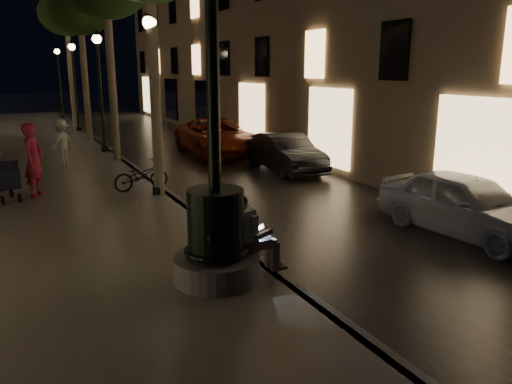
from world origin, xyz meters
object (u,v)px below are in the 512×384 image
car_third (217,137)px  pedestrian_white (62,142)px  tree_third (80,9)px  bicycle (141,176)px  pedestrian_red (34,160)px  lamp_curb_b (99,76)px  lamp_curb_c (74,74)px  seated_man_laptop (251,232)px  tree_far (66,15)px  lamp_curb_a (152,80)px  fountain_lamppost (216,220)px  car_second (286,153)px  lamp_curb_d (59,73)px  stroller (5,178)px  car_front (466,204)px

car_third → pedestrian_white: size_ratio=3.36×
tree_third → bicycle: bearing=-91.4°
pedestrian_red → pedestrian_white: bearing=13.0°
lamp_curb_b → lamp_curb_c: (0.00, 8.00, 0.00)m
seated_man_laptop → bicycle: seated_man_laptop is taller
tree_far → lamp_curb_b: 10.50m
lamp_curb_b → pedestrian_white: (-1.84, -2.27, -2.24)m
lamp_curb_a → pedestrian_red: (-2.96, 1.26, -2.06)m
fountain_lamppost → car_second: size_ratio=1.30×
tree_far → pedestrian_white: size_ratio=4.71×
pedestrian_red → lamp_curb_a: bearing=-85.9°
lamp_curb_c → lamp_curb_d: size_ratio=1.00×
lamp_curb_d → pedestrian_red: bearing=-97.4°
tree_far → stroller: (-3.77, -17.03, -5.62)m
pedestrian_red → pedestrian_white: 4.61m
lamp_curb_b → car_third: size_ratio=0.90×
lamp_curb_a → lamp_curb_b: same height
tree_third → bicycle: size_ratio=4.60×
car_front → lamp_curb_c: bearing=99.0°
seated_man_laptop → car_second: size_ratio=0.34×
lamp_curb_a → seated_man_laptop: bearing=-90.8°
pedestrian_red → pedestrian_white: (1.12, 4.47, -0.18)m
seated_man_laptop → tree_third: bearing=89.7°
seated_man_laptop → tree_third: (0.09, 18.00, 5.22)m
fountain_lamppost → seated_man_laptop: fountain_lamppost is taller
pedestrian_white → bicycle: bearing=64.7°
tree_far → lamp_curb_b: size_ratio=1.56×
tree_third → lamp_curb_d: size_ratio=1.50×
lamp_curb_c → stroller: lamp_curb_c is taller
fountain_lamppost → car_front: 5.90m
car_third → bicycle: bearing=-125.9°
pedestrian_white → car_second: bearing=109.6°
fountain_lamppost → stroller: bearing=113.2°
seated_man_laptop → lamp_curb_d: lamp_curb_d is taller
lamp_curb_a → lamp_curb_d: bearing=90.0°
lamp_curb_d → car_second: (5.15, -22.00, -2.58)m
car_front → bicycle: 8.42m
lamp_curb_d → car_front: lamp_curb_d is taller
lamp_curb_b → lamp_curb_c: bearing=90.0°
tree_third → car_second: size_ratio=1.80×
tree_far → bicycle: (-0.36, -17.35, -5.82)m
car_front → car_second: car_front is taller
lamp_curb_c → car_second: size_ratio=1.20×
car_third → lamp_curb_a: bearing=-121.2°
lamp_curb_d → tree_far: bearing=-89.2°
lamp_curb_a → car_second: (5.15, 2.00, -2.58)m
lamp_curb_c → pedestrian_white: 10.68m
lamp_curb_d → stroller: (-3.69, -23.03, -2.43)m
fountain_lamppost → lamp_curb_b: 14.16m
fountain_lamppost → car_second: bearing=53.8°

